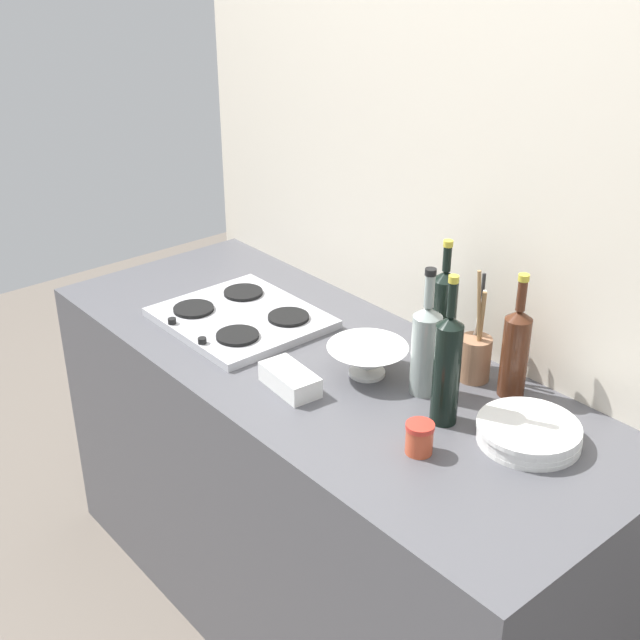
% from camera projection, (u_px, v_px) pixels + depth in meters
% --- Properties ---
extents(ground_plane, '(6.00, 6.00, 0.00)m').
position_uv_depth(ground_plane, '(320.00, 607.00, 2.64)').
color(ground_plane, '#6B6056').
rests_on(ground_plane, ground).
extents(counter_block, '(1.80, 0.70, 0.90)m').
position_uv_depth(counter_block, '(320.00, 494.00, 2.44)').
color(counter_block, '#4C4C51').
rests_on(counter_block, ground).
extents(backsplash_panel, '(1.90, 0.06, 2.19)m').
position_uv_depth(backsplash_panel, '(422.00, 257.00, 2.37)').
color(backsplash_panel, beige).
rests_on(backsplash_panel, ground).
extents(stovetop_hob, '(0.45, 0.40, 0.04)m').
position_uv_depth(stovetop_hob, '(241.00, 318.00, 2.44)').
color(stovetop_hob, '#B2B2B7').
rests_on(stovetop_hob, counter_block).
extents(plate_stack, '(0.24, 0.24, 0.05)m').
position_uv_depth(plate_stack, '(529.00, 433.00, 1.89)').
color(plate_stack, white).
rests_on(plate_stack, counter_block).
extents(wine_bottle_leftmost, '(0.07, 0.07, 0.33)m').
position_uv_depth(wine_bottle_leftmost, '(515.00, 350.00, 2.03)').
color(wine_bottle_leftmost, '#472314').
rests_on(wine_bottle_leftmost, counter_block).
extents(wine_bottle_mid_left, '(0.06, 0.06, 0.37)m').
position_uv_depth(wine_bottle_mid_left, '(447.00, 368.00, 1.91)').
color(wine_bottle_mid_left, black).
rests_on(wine_bottle_mid_left, counter_block).
extents(wine_bottle_mid_right, '(0.07, 0.07, 0.35)m').
position_uv_depth(wine_bottle_mid_right, '(443.00, 316.00, 2.17)').
color(wine_bottle_mid_right, black).
rests_on(wine_bottle_mid_right, counter_block).
extents(wine_bottle_rightmost, '(0.07, 0.07, 0.33)m').
position_uv_depth(wine_bottle_rightmost, '(426.00, 347.00, 2.04)').
color(wine_bottle_rightmost, gray).
rests_on(wine_bottle_rightmost, counter_block).
extents(mixing_bowl, '(0.21, 0.21, 0.08)m').
position_uv_depth(mixing_bowl, '(367.00, 359.00, 2.15)').
color(mixing_bowl, white).
rests_on(mixing_bowl, counter_block).
extents(butter_dish, '(0.17, 0.10, 0.05)m').
position_uv_depth(butter_dish, '(290.00, 380.00, 2.10)').
color(butter_dish, white).
rests_on(butter_dish, counter_block).
extents(utensil_crock, '(0.08, 0.08, 0.31)m').
position_uv_depth(utensil_crock, '(475.00, 355.00, 2.12)').
color(utensil_crock, '#996B4C').
rests_on(utensil_crock, counter_block).
extents(condiment_jar_front, '(0.07, 0.07, 0.07)m').
position_uv_depth(condiment_jar_front, '(419.00, 438.00, 1.85)').
color(condiment_jar_front, '#C64C2D').
rests_on(condiment_jar_front, counter_block).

